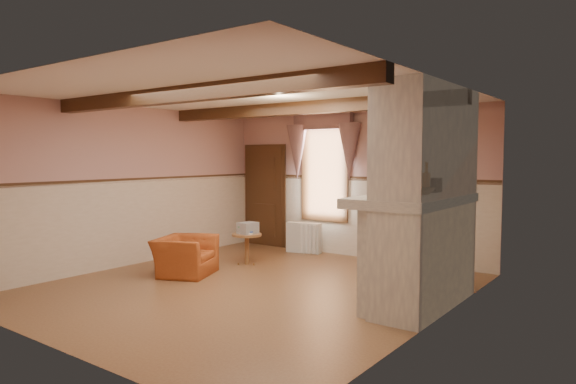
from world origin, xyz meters
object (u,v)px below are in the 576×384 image
Objects in this scene: side_table at (247,249)px; radiator at (304,238)px; armchair at (185,256)px; oil_lamp at (426,183)px; bowl at (420,191)px; mantel_clock at (434,185)px.

side_table is 0.79× the size of radiator.
radiator is (0.47, 2.71, -0.01)m from armchair.
side_table is at bearing 177.38° from oil_lamp.
armchair is 1.72× the size of side_table.
bowl is 1.59× the size of mantel_clock.
oil_lamp reaches higher than radiator.
oil_lamp is (0.00, -0.31, 0.04)m from mantel_clock.
side_table is (0.28, 1.20, -0.03)m from armchair.
radiator is 2.92× the size of mantel_clock.
oil_lamp is (3.35, -0.15, 1.29)m from side_table.
radiator is at bearing -32.52° from armchair.
bowl reaches higher than side_table.
mantel_clock is (3.16, -1.36, 1.22)m from radiator.
armchair is at bearing -103.20° from side_table.
oil_lamp reaches higher than mantel_clock.
mantel_clock is at bearing -92.29° from armchair.
bowl is (3.16, -1.89, 1.17)m from radiator.
mantel_clock reaches higher than side_table.
armchair is at bearing -163.91° from oil_lamp.
radiator is 3.65m from mantel_clock.
mantel_clock is at bearing -34.15° from radiator.
oil_lamp is at bearing -90.00° from mantel_clock.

